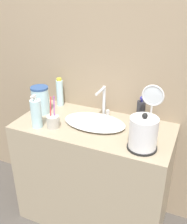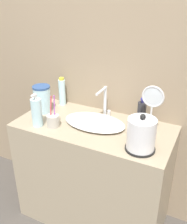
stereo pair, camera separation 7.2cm
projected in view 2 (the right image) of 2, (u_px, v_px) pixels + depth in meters
name	position (u px, v px, depth m)	size (l,w,h in m)	color
wall_back	(112.00, 43.00, 1.74)	(6.00, 0.04, 2.60)	gray
vanity_counter	(94.00, 174.00, 1.91)	(1.05, 0.51, 0.81)	gray
sink_basin	(94.00, 122.00, 1.74)	(0.42, 0.26, 0.04)	white
faucet	(104.00, 100.00, 1.81)	(0.06, 0.15, 0.22)	silver
electric_kettle	(141.00, 136.00, 1.45)	(0.17, 0.17, 0.22)	black
toothbrush_cup	(53.00, 120.00, 1.71)	(0.08, 0.08, 0.22)	#B7B2A8
lotion_bottle	(37.00, 112.00, 1.69)	(0.07, 0.07, 0.23)	silver
shampoo_bottle	(62.00, 92.00, 1.99)	(0.05, 0.05, 0.22)	silver
mouthwash_bottle	(142.00, 112.00, 1.75)	(0.06, 0.06, 0.18)	#28282D
vanity_mirror	(152.00, 106.00, 1.58)	(0.14, 0.09, 0.31)	silver
water_pitcher	(42.00, 99.00, 1.89)	(0.13, 0.13, 0.20)	#B2DBEA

